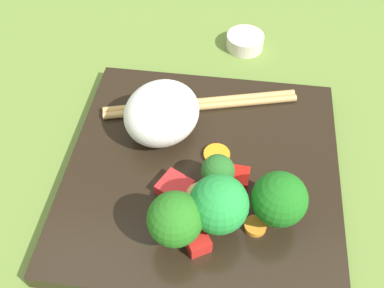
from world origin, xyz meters
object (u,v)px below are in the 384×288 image
Objects in this scene: carrot_slice_0 at (277,197)px; square_plate at (203,172)px; chopstick_pair at (201,104)px; sauce_cup at (245,41)px; rice_mound at (162,113)px; broccoli_floret_1 at (218,172)px.

square_plate is at bearing -113.90° from carrot_slice_0.
chopstick_pair reaches higher than sauce_cup.
rice_mound reaches higher than broccoli_floret_1.
carrot_slice_0 is 0.57× the size of sauce_cup.
carrot_slice_0 is 26.55cm from sauce_cup.
square_plate is 3.38× the size of rice_mound.
sauce_cup reaches higher than square_plate.
broccoli_floret_1 is at bearing 30.53° from square_plate.
rice_mound is 0.37× the size of chopstick_pair.
square_plate is 1.26× the size of chopstick_pair.
chopstick_pair is 15.12cm from sauce_cup.
rice_mound reaches higher than sauce_cup.
broccoli_floret_1 is at bearing 89.77° from chopstick_pair.
square_plate is 8.40cm from carrot_slice_0.
carrot_slice_0 is (7.75, 12.34, -3.02)cm from rice_mound.
square_plate is at bearing -149.47° from broccoli_floret_1.
square_plate is 4.95cm from broccoli_floret_1.
carrot_slice_0 is at bearing 57.85° from rice_mound.
carrot_slice_0 is at bearing 66.10° from square_plate.
rice_mound is 1.76× the size of broccoli_floret_1.
square_plate is at bearing -11.36° from sauce_cup.
broccoli_floret_1 is (7.04, 6.30, -0.36)cm from rice_mound.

